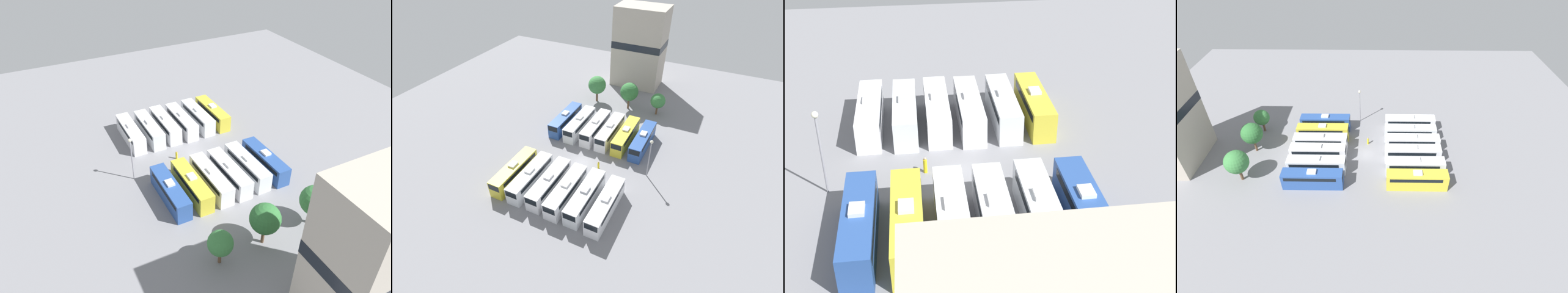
{
  "view_description": "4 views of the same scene",
  "coord_description": "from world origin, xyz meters",
  "views": [
    {
      "loc": [
        25.67,
        51.71,
        41.25
      ],
      "look_at": [
        0.11,
        0.68,
        2.25
      ],
      "focal_mm": 35.0,
      "sensor_mm": 36.0,
      "label": 1
    },
    {
      "loc": [
        20.62,
        -40.14,
        39.32
      ],
      "look_at": [
        0.25,
        1.79,
        2.68
      ],
      "focal_mm": 28.0,
      "sensor_mm": 36.0,
      "label": 2
    },
    {
      "loc": [
        3.9,
        43.31,
        28.73
      ],
      "look_at": [
        -1.86,
        -1.06,
        2.01
      ],
      "focal_mm": 50.0,
      "sensor_mm": 36.0,
      "label": 3
    },
    {
      "loc": [
        -48.13,
        -2.08,
        41.57
      ],
      "look_at": [
        -1.41,
        -1.35,
        3.28
      ],
      "focal_mm": 28.0,
      "sensor_mm": 36.0,
      "label": 4
    }
  ],
  "objects": [
    {
      "name": "tree_0",
      "position": [
        -7.6,
        23.26,
        4.38
      ],
      "size": [
        4.43,
        4.43,
        6.62
      ],
      "color": "brown",
      "rests_on": "ground_plane"
    },
    {
      "name": "bus_0",
      "position": [
        -8.98,
        -9.53,
        1.84
      ],
      "size": [
        2.51,
        11.1,
        3.71
      ],
      "color": "gold",
      "rests_on": "ground_plane"
    },
    {
      "name": "tree_2",
      "position": [
        7.99,
        23.5,
        3.6
      ],
      "size": [
        3.47,
        3.47,
        5.36
      ],
      "color": "brown",
      "rests_on": "ground_plane"
    },
    {
      "name": "bus_1",
      "position": [
        -5.49,
        -9.52,
        1.84
      ],
      "size": [
        2.51,
        11.1,
        3.71
      ],
      "color": "silver",
      "rests_on": "ground_plane"
    },
    {
      "name": "ground_plane",
      "position": [
        0.0,
        0.0,
        0.0
      ],
      "size": [
        112.44,
        112.44,
        0.0
      ],
      "primitive_type": "plane",
      "color": "gray"
    },
    {
      "name": "bus_6",
      "position": [
        -9.01,
        9.49,
        1.84
      ],
      "size": [
        2.51,
        11.1,
        3.71
      ],
      "color": "#284C93",
      "rests_on": "ground_plane"
    },
    {
      "name": "worker_person",
      "position": [
        3.5,
        -0.29,
        0.77
      ],
      "size": [
        0.36,
        0.36,
        1.66
      ],
      "color": "gold",
      "rests_on": "ground_plane"
    },
    {
      "name": "bus_10",
      "position": [
        5.24,
        9.6,
        1.84
      ],
      "size": [
        2.51,
        11.1,
        3.71
      ],
      "color": "gold",
      "rests_on": "ground_plane"
    },
    {
      "name": "bus_11",
      "position": [
        8.96,
        9.52,
        1.84
      ],
      "size": [
        2.51,
        11.1,
        3.71
      ],
      "color": "#284C93",
      "rests_on": "ground_plane"
    },
    {
      "name": "bus_4",
      "position": [
        5.22,
        -9.41,
        1.84
      ],
      "size": [
        2.51,
        11.1,
        3.71
      ],
      "color": "silver",
      "rests_on": "ground_plane"
    },
    {
      "name": "light_pole",
      "position": [
        12.38,
        1.77,
        5.5
      ],
      "size": [
        0.6,
        0.6,
        8.15
      ],
      "color": "gray",
      "rests_on": "ground_plane"
    },
    {
      "name": "bus_7",
      "position": [
        -5.39,
        9.34,
        1.84
      ],
      "size": [
        2.51,
        11.1,
        3.71
      ],
      "color": "silver",
      "rests_on": "ground_plane"
    },
    {
      "name": "bus_8",
      "position": [
        -1.69,
        9.59,
        1.84
      ],
      "size": [
        2.51,
        11.1,
        3.71
      ],
      "color": "silver",
      "rests_on": "ground_plane"
    },
    {
      "name": "bus_5",
      "position": [
        8.95,
        -9.66,
        1.84
      ],
      "size": [
        2.51,
        11.1,
        3.71
      ],
      "color": "white",
      "rests_on": "ground_plane"
    },
    {
      "name": "depot_building",
      "position": [
        -1.8,
        37.17,
        10.41
      ],
      "size": [
        12.85,
        8.15,
        20.64
      ],
      "color": "#B2A899",
      "rests_on": "ground_plane"
    },
    {
      "name": "tree_1",
      "position": [
        0.93,
        23.17,
        4.49
      ],
      "size": [
        4.34,
        4.34,
        6.69
      ],
      "color": "brown",
      "rests_on": "ground_plane"
    },
    {
      "name": "bus_3",
      "position": [
        1.77,
        -9.64,
        1.84
      ],
      "size": [
        2.51,
        11.1,
        3.71
      ],
      "color": "white",
      "rests_on": "ground_plane"
    },
    {
      "name": "bus_2",
      "position": [
        -1.73,
        -9.38,
        1.84
      ],
      "size": [
        2.51,
        11.1,
        3.71
      ],
      "color": "silver",
      "rests_on": "ground_plane"
    },
    {
      "name": "bus_9",
      "position": [
        1.72,
        9.57,
        1.84
      ],
      "size": [
        2.51,
        11.1,
        3.71
      ],
      "color": "silver",
      "rests_on": "ground_plane"
    }
  ]
}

